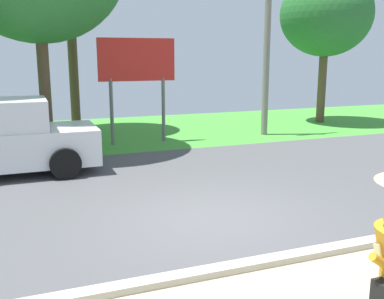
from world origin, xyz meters
TOP-DOWN VIEW (x-y plane):
  - ground_plane at (0.00, 2.95)m, footprint 40.00×22.00m
  - utility_pole at (5.39, 7.44)m, footprint 1.80×0.24m
  - roadside_billboard at (0.56, 7.58)m, footprint 2.60×0.12m
  - tree_center_back at (9.37, 9.38)m, footprint 3.92×3.92m

SIDE VIEW (x-z plane):
  - ground_plane at x=0.00m, z-range -0.15..0.05m
  - roadside_billboard at x=0.56m, z-range 0.80..4.30m
  - utility_pole at x=5.39m, z-range 0.18..7.27m
  - tree_center_back at x=9.37m, z-range 1.41..7.86m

